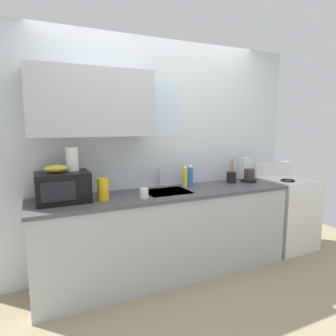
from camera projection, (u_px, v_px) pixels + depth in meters
The scene contains 13 objects.
kitchen_wall_assembly at pixel (144, 146), 3.19m from camera, with size 3.48×0.42×2.50m.
counter_unit at pixel (168, 233), 3.11m from camera, with size 2.71×0.63×0.90m.
sink_faucet at pixel (159, 178), 3.25m from camera, with size 0.03×0.03×0.22m, color #B2B5BA.
stove_range at pixel (286, 212), 3.83m from camera, with size 0.60×0.60×1.08m.
microwave at pixel (63, 187), 2.64m from camera, with size 0.46×0.35×0.27m.
banana_bunch at pixel (56, 169), 2.60m from camera, with size 0.20×0.11×0.07m, color gold.
paper_towel_roll at pixel (72, 159), 2.69m from camera, with size 0.11×0.11×0.22m, color white.
coffee_maker at pixel (247, 173), 3.60m from camera, with size 0.19×0.21×0.28m.
dish_soap_bottle_yellow at pixel (185, 176), 3.29m from camera, with size 0.06×0.06×0.25m.
dish_soap_bottle_blue at pixel (190, 176), 3.33m from camera, with size 0.06×0.06×0.25m.
cereal_canister at pixel (103, 189), 2.70m from camera, with size 0.10×0.10×0.20m, color gold.
mug_white at pixel (144, 193), 2.78m from camera, with size 0.08×0.08×0.10m, color white.
utensil_crock at pixel (231, 177), 3.52m from camera, with size 0.11×0.11×0.29m.
Camera 1 is at (-1.26, -2.69, 1.60)m, focal length 31.48 mm.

